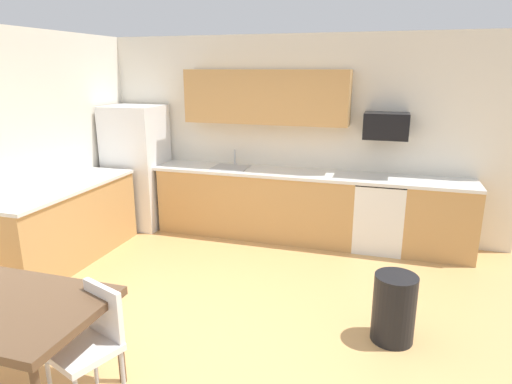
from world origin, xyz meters
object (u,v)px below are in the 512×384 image
object	(u,v)px
refrigerator	(137,167)
oven_range	(379,214)
chair_near_table	(92,338)
microwave	(386,126)
trash_bin	(394,308)

from	to	relation	value
refrigerator	oven_range	distance (m)	3.46
chair_near_table	refrigerator	bearing A→B (deg)	116.40
oven_range	microwave	world-z (taller)	microwave
microwave	trash_bin	size ratio (longest dim) A/B	0.90
oven_range	trash_bin	world-z (taller)	oven_range
microwave	refrigerator	bearing A→B (deg)	-177.00
oven_range	chair_near_table	xyz separation A→B (m)	(-1.77, -3.44, 0.05)
microwave	oven_range	bearing A→B (deg)	-90.00
refrigerator	oven_range	xyz separation A→B (m)	(3.44, 0.08, -0.42)
oven_range	microwave	distance (m)	1.13
microwave	chair_near_table	xyz separation A→B (m)	(-1.77, -3.54, -1.07)
refrigerator	chair_near_table	size ratio (longest dim) A/B	2.07
microwave	trash_bin	distance (m)	2.53
microwave	chair_near_table	size ratio (longest dim) A/B	0.64
refrigerator	chair_near_table	world-z (taller)	refrigerator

